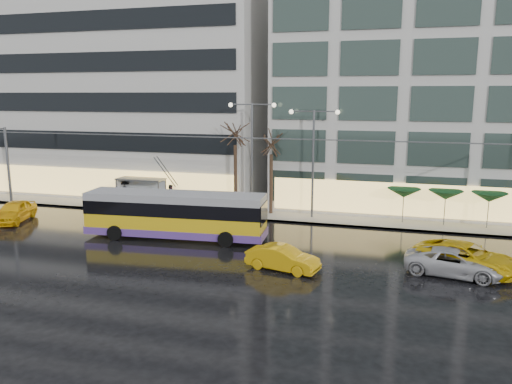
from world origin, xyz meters
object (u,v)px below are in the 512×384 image
at_px(street_lamp_near, 252,143).
at_px(bus_shelter, 138,186).
at_px(trolleybus, 175,216).
at_px(taxi_a, 14,211).

bearing_deg(street_lamp_near, bus_shelter, -179.37).
bearing_deg(trolleybus, street_lamp_near, 68.20).
distance_m(trolleybus, bus_shelter, 10.69).
bearing_deg(bus_shelter, trolleybus, -47.83).
height_order(bus_shelter, street_lamp_near, street_lamp_near).
bearing_deg(taxi_a, trolleybus, -19.48).
relative_size(bus_shelter, street_lamp_near, 0.47).
xyz_separation_m(trolleybus, street_lamp_near, (3.21, 8.03, 4.42)).
xyz_separation_m(trolleybus, taxi_a, (-14.12, 0.77, -0.74)).
bearing_deg(trolleybus, taxi_a, 176.88).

